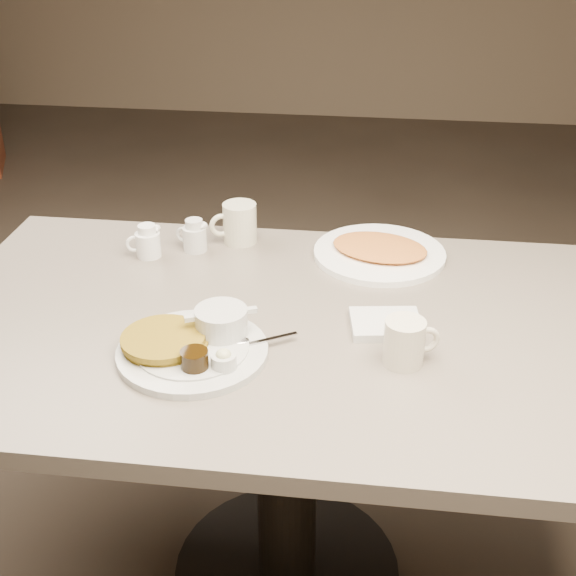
# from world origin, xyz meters

# --- Properties ---
(diner_table) EXTENTS (1.50, 0.90, 0.75)m
(diner_table) POSITION_xyz_m (0.00, 0.00, 0.58)
(diner_table) COLOR slate
(diner_table) RESTS_ON ground
(main_plate) EXTENTS (0.38, 0.38, 0.07)m
(main_plate) POSITION_xyz_m (-0.16, -0.13, 0.77)
(main_plate) COLOR #B8B9B4
(main_plate) RESTS_ON diner_table
(coffee_mug_near) EXTENTS (0.12, 0.10, 0.09)m
(coffee_mug_near) POSITION_xyz_m (0.24, -0.11, 0.80)
(coffee_mug_near) COLOR beige
(coffee_mug_near) RESTS_ON diner_table
(napkin) EXTENTS (0.16, 0.13, 0.02)m
(napkin) POSITION_xyz_m (0.20, 0.00, 0.76)
(napkin) COLOR silver
(napkin) RESTS_ON diner_table
(coffee_mug_far) EXTENTS (0.13, 0.11, 0.10)m
(coffee_mug_far) POSITION_xyz_m (-0.17, 0.37, 0.80)
(coffee_mug_far) COLOR beige
(coffee_mug_far) RESTS_ON diner_table
(creamer_left) EXTENTS (0.09, 0.06, 0.08)m
(creamer_left) POSITION_xyz_m (-0.37, 0.26, 0.79)
(creamer_left) COLOR white
(creamer_left) RESTS_ON diner_table
(creamer_right) EXTENTS (0.09, 0.07, 0.08)m
(creamer_right) POSITION_xyz_m (-0.26, 0.31, 0.79)
(creamer_right) COLOR silver
(creamer_right) RESTS_ON diner_table
(hash_plate) EXTENTS (0.39, 0.39, 0.04)m
(hash_plate) POSITION_xyz_m (0.18, 0.33, 0.76)
(hash_plate) COLOR white
(hash_plate) RESTS_ON diner_table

